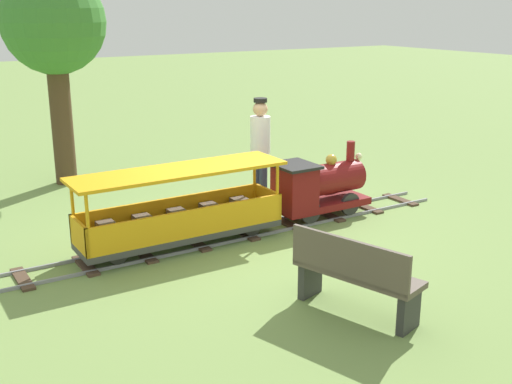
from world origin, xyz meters
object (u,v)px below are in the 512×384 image
Objects in this scene: locomotive at (318,186)px; park_bench at (355,275)px; conductor_person at (260,143)px; oak_tree_near at (54,28)px; passenger_car at (181,215)px.

park_bench is at bearing -29.91° from locomotive.
conductor_person reaches higher than park_bench.
locomotive is 5.00m from oak_tree_near.
park_bench is 6.76m from oak_tree_near.
park_bench is (2.54, -1.46, -0.07)m from locomotive.
passenger_car is 1.99× the size of park_bench.
park_bench is at bearing 9.38° from oak_tree_near.
oak_tree_near reaches higher than passenger_car.
passenger_car is 2.15m from conductor_person.
locomotive is 0.89× the size of conductor_person.
locomotive is 1.06× the size of park_bench.
passenger_car is at bearing -60.41° from conductor_person.
locomotive is at bearing 33.53° from oak_tree_near.
locomotive is 0.41× the size of oak_tree_near.
locomotive is 0.54× the size of passenger_car.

